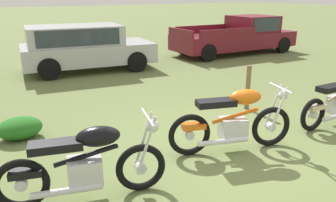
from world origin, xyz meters
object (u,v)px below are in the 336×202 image
(motorcycle_black, at_px, (85,164))
(pickup_truck_burgundy, at_px, (240,35))
(fence_post_wooden, at_px, (248,87))
(car_silver, at_px, (82,45))
(shrub_low, at_px, (20,128))
(motorcycle_orange, at_px, (234,121))

(motorcycle_black, relative_size, pickup_truck_burgundy, 0.37)
(motorcycle_black, relative_size, fence_post_wooden, 2.07)
(car_silver, bearing_deg, fence_post_wooden, -64.34)
(car_silver, height_order, fence_post_wooden, car_silver)
(car_silver, relative_size, shrub_low, 5.66)
(pickup_truck_burgundy, bearing_deg, motorcycle_black, -140.22)
(pickup_truck_burgundy, xyz_separation_m, fence_post_wooden, (-4.76, -5.33, -0.28))
(shrub_low, relative_size, fence_post_wooden, 0.79)
(car_silver, bearing_deg, motorcycle_black, -100.17)
(pickup_truck_burgundy, distance_m, shrub_low, 10.22)
(motorcycle_black, distance_m, pickup_truck_burgundy, 11.14)
(pickup_truck_burgundy, bearing_deg, fence_post_wooden, -129.54)
(car_silver, xyz_separation_m, shrub_low, (-2.67, -4.63, -0.65))
(motorcycle_black, height_order, fence_post_wooden, motorcycle_black)
(car_silver, relative_size, fence_post_wooden, 4.45)
(pickup_truck_burgundy, distance_m, fence_post_wooden, 7.16)
(shrub_low, bearing_deg, fence_post_wooden, -11.72)
(motorcycle_orange, height_order, fence_post_wooden, motorcycle_orange)
(motorcycle_orange, bearing_deg, pickup_truck_burgundy, 64.08)
(shrub_low, distance_m, fence_post_wooden, 4.54)
(motorcycle_black, distance_m, shrub_low, 2.42)
(motorcycle_black, xyz_separation_m, motorcycle_orange, (2.42, 0.09, 0.02))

